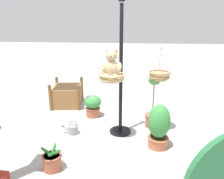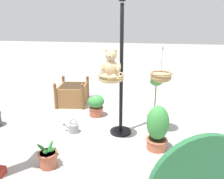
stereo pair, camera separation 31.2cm
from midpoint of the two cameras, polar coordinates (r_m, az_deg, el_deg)
The scene contains 11 objects.
ground_plane at distance 4.68m, azimuth -1.90°, elevation -11.12°, with size 40.00×40.00×0.00m, color #9E9E99.
display_pole_central at distance 4.38m, azimuth 0.21°, elevation -1.48°, with size 0.44×0.44×2.58m.
hanging_basket_with_teddy at distance 4.04m, azimuth -2.30°, elevation 3.10°, with size 0.49×0.49×0.59m.
teddy_bear at distance 3.97m, azimuth -2.40°, elevation 6.23°, with size 0.37×0.33×0.54m.
hanging_basket_left_high at distance 4.43m, azimuth 10.23°, elevation 3.52°, with size 0.43×0.43×0.71m.
wooden_planter_box at distance 6.22m, azimuth -12.92°, elevation -1.35°, with size 0.92×1.01×0.71m.
potted_plant_fern_front at distance 4.79m, azimuth 8.72°, elevation -4.29°, with size 0.33×0.33×1.18m.
potted_plant_flowering_red at distance 3.74m, azimuth -17.68°, elevation -17.11°, with size 0.37×0.37×0.39m.
potted_plant_tall_leafy at distance 5.36m, azimuth -6.66°, elevation -4.08°, with size 0.40×0.40×0.55m.
potted_plant_conical_shrub at distance 4.07m, azimuth 9.88°, elevation -9.37°, with size 0.39×0.39×0.83m.
watering_can at distance 4.70m, azimuth -12.05°, elevation -10.01°, with size 0.35×0.20×0.30m.
Camera 1 is at (-0.47, 4.10, 2.22)m, focal length 35.32 mm.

